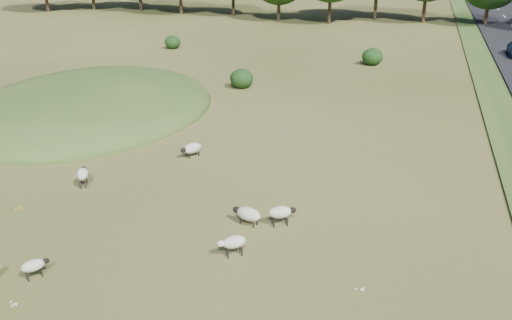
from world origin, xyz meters
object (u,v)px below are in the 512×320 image
at_px(sheep_2, 281,212).
at_px(sheep_6, 34,266).
at_px(sheep_0, 248,214).
at_px(sheep_4, 83,174).
at_px(sheep_3, 192,148).
at_px(sheep_5, 233,242).
at_px(car_1, 482,0).

xyz_separation_m(sheep_2, sheep_6, (-7.47, -6.08, -0.10)).
bearing_deg(sheep_0, sheep_4, 6.18).
bearing_deg(sheep_3, sheep_2, 78.46).
bearing_deg(sheep_6, sheep_0, -6.86).
relative_size(sheep_5, sheep_6, 1.18).
bearing_deg(sheep_6, sheep_2, -11.03).
distance_m(sheep_0, sheep_5, 2.50).
relative_size(sheep_4, car_1, 0.26).
distance_m(sheep_0, sheep_3, 8.16).
bearing_deg(car_1, sheep_2, -100.20).
height_order(sheep_2, sheep_3, sheep_2).
height_order(sheep_3, car_1, car_1).
relative_size(sheep_5, car_1, 0.23).
bearing_deg(sheep_3, sheep_5, 62.56).
relative_size(sheep_3, sheep_5, 1.17).
bearing_deg(sheep_6, sheep_3, 34.72).
height_order(sheep_0, car_1, car_1).
bearing_deg(car_1, sheep_0, -101.13).
bearing_deg(sheep_5, sheep_0, -121.74).
bearing_deg(sheep_2, car_1, 51.86).
xyz_separation_m(sheep_2, sheep_4, (-10.00, 1.24, 0.01)).
bearing_deg(sheep_5, car_1, -136.16).
distance_m(sheep_2, sheep_6, 9.63).
bearing_deg(sheep_4, sheep_5, -141.04).
xyz_separation_m(sheep_2, sheep_3, (-6.38, 6.12, -0.12)).
height_order(sheep_0, sheep_3, sheep_0).
height_order(sheep_2, sheep_5, sheep_2).
xyz_separation_m(sheep_0, sheep_4, (-8.66, 1.54, 0.13)).
bearing_deg(sheep_4, sheep_6, 172.57).
relative_size(sheep_2, sheep_5, 1.08).
relative_size(sheep_0, sheep_5, 1.23).
xyz_separation_m(sheep_0, car_1, (15.18, 77.17, 0.44)).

